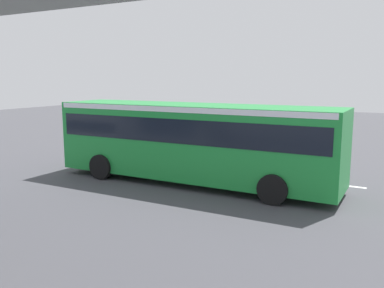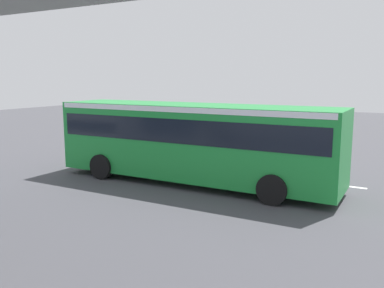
# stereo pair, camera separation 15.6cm
# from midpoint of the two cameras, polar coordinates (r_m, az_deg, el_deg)

# --- Properties ---
(ground) EXTENTS (80.00, 80.00, 0.00)m
(ground) POSITION_cam_midpoint_polar(r_m,az_deg,el_deg) (16.94, -1.66, -5.06)
(ground) COLOR #424247
(city_bus) EXTENTS (11.54, 2.85, 3.15)m
(city_bus) POSITION_cam_midpoint_polar(r_m,az_deg,el_deg) (16.13, 0.45, 1.05)
(city_bus) COLOR #1E8C38
(city_bus) RESTS_ON ground
(traffic_sign) EXTENTS (0.08, 0.60, 2.80)m
(traffic_sign) POSITION_cam_midpoint_polar(r_m,az_deg,el_deg) (23.78, -7.34, 3.62)
(traffic_sign) COLOR slate
(traffic_sign) RESTS_ON ground
(lane_dash_leftmost) EXTENTS (2.00, 0.20, 0.01)m
(lane_dash_leftmost) POSITION_cam_midpoint_polar(r_m,az_deg,el_deg) (17.14, 20.20, -5.45)
(lane_dash_leftmost) COLOR silver
(lane_dash_leftmost) RESTS_ON ground
(lane_dash_left) EXTENTS (2.00, 0.20, 0.01)m
(lane_dash_left) POSITION_cam_midpoint_polar(r_m,az_deg,el_deg) (18.13, 7.61, -4.17)
(lane_dash_left) COLOR silver
(lane_dash_left) RESTS_ON ground
(lane_dash_centre) EXTENTS (2.00, 0.20, 0.01)m
(lane_dash_centre) POSITION_cam_midpoint_polar(r_m,az_deg,el_deg) (19.90, -3.19, -2.90)
(lane_dash_centre) COLOR silver
(lane_dash_centre) RESTS_ON ground
(lane_dash_right) EXTENTS (2.00, 0.20, 0.01)m
(lane_dash_right) POSITION_cam_midpoint_polar(r_m,az_deg,el_deg) (22.25, -11.95, -1.80)
(lane_dash_right) COLOR silver
(lane_dash_right) RESTS_ON ground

